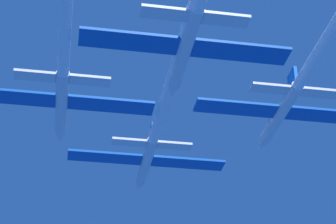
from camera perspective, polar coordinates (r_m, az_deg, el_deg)
name	(u,v)px	position (r m, az deg, el deg)	size (l,w,h in m)	color
jet_lead	(170,85)	(53.11, 0.16, 2.40)	(15.87, 51.07, 2.63)	silver
jet_left_wing	(65,16)	(46.34, -9.07, 8.39)	(15.87, 45.35, 2.63)	silver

